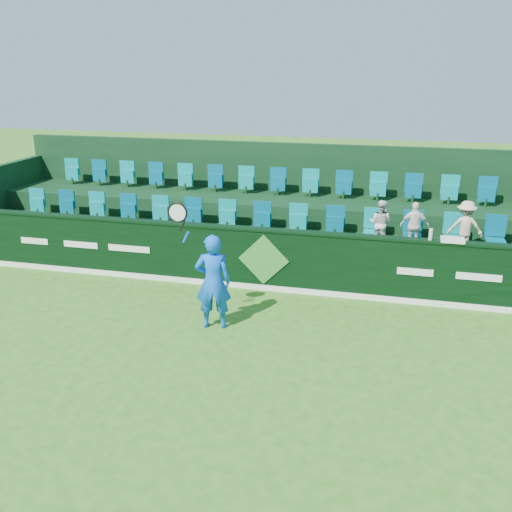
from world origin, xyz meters
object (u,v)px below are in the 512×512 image
(tennis_player, at_px, (213,281))
(spectator_right, at_px, (465,227))
(towel, at_px, (453,240))
(spectator_middle, at_px, (414,226))
(spectator_left, at_px, (380,223))
(drinks_bottle, at_px, (431,234))

(tennis_player, xyz_separation_m, spectator_right, (4.58, 3.18, 0.45))
(spectator_right, xyz_separation_m, towel, (-0.34, -1.12, 0.02))
(tennis_player, distance_m, spectator_middle, 4.78)
(spectator_middle, bearing_deg, tennis_player, 38.00)
(spectator_left, xyz_separation_m, spectator_middle, (0.72, 0.00, -0.00))
(tennis_player, relative_size, spectator_left, 2.34)
(spectator_left, height_order, spectator_right, spectator_right)
(spectator_left, height_order, towel, spectator_left)
(tennis_player, distance_m, spectator_right, 5.59)
(tennis_player, bearing_deg, spectator_left, 48.37)
(towel, bearing_deg, spectator_right, 73.14)
(spectator_right, height_order, drinks_bottle, spectator_right)
(spectator_middle, height_order, spectator_right, spectator_right)
(spectator_left, bearing_deg, spectator_middle, -162.81)
(towel, relative_size, drinks_bottle, 1.92)
(spectator_left, xyz_separation_m, drinks_bottle, (1.00, -1.12, 0.15))
(spectator_left, relative_size, drinks_bottle, 4.47)
(drinks_bottle, bearing_deg, towel, 0.00)
(spectator_middle, height_order, drinks_bottle, spectator_middle)
(spectator_left, distance_m, towel, 1.81)
(tennis_player, height_order, spectator_middle, tennis_player)
(spectator_left, xyz_separation_m, towel, (1.42, -1.12, 0.06))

